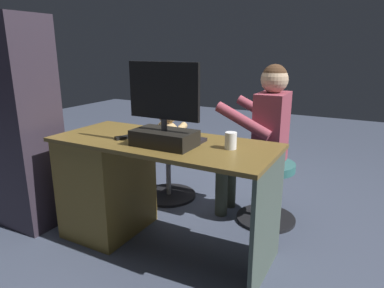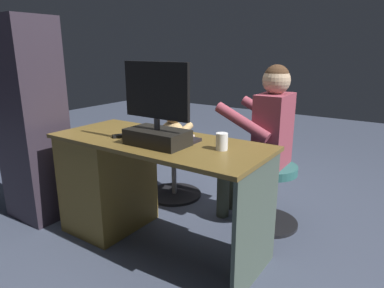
{
  "view_description": "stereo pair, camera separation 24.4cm",
  "coord_description": "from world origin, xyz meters",
  "px_view_note": "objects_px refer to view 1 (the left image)",
  "views": [
    {
      "loc": [
        -1.15,
        2.04,
        1.3
      ],
      "look_at": [
        -0.01,
        -0.08,
        0.63
      ],
      "focal_mm": 31.92,
      "sensor_mm": 36.0,
      "label": 1
    },
    {
      "loc": [
        -1.36,
        1.91,
        1.3
      ],
      "look_at": [
        -0.01,
        -0.08,
        0.63
      ],
      "focal_mm": 31.92,
      "sensor_mm": 36.0,
      "label": 2
    }
  ],
  "objects_px": {
    "desk": "(118,181)",
    "computer_mouse": "(134,132)",
    "keyboard": "(173,138)",
    "office_chair_teddy": "(168,167)",
    "person": "(261,131)",
    "monitor": "(164,122)",
    "teddy_bear": "(168,127)",
    "tv_remote": "(127,137)",
    "cup": "(231,141)",
    "visitor_chair": "(268,186)"
  },
  "relations": [
    {
      "from": "keyboard",
      "to": "person",
      "type": "relative_size",
      "value": 0.35
    },
    {
      "from": "computer_mouse",
      "to": "tv_remote",
      "type": "bearing_deg",
      "value": 99.61
    },
    {
      "from": "monitor",
      "to": "office_chair_teddy",
      "type": "relative_size",
      "value": 1.0
    },
    {
      "from": "desk",
      "to": "computer_mouse",
      "type": "distance_m",
      "value": 0.39
    },
    {
      "from": "tv_remote",
      "to": "person",
      "type": "relative_size",
      "value": 0.13
    },
    {
      "from": "monitor",
      "to": "tv_remote",
      "type": "bearing_deg",
      "value": -4.52
    },
    {
      "from": "office_chair_teddy",
      "to": "cup",
      "type": "bearing_deg",
      "value": 142.3
    },
    {
      "from": "desk",
      "to": "keyboard",
      "type": "relative_size",
      "value": 3.44
    },
    {
      "from": "desk",
      "to": "office_chair_teddy",
      "type": "distance_m",
      "value": 0.7
    },
    {
      "from": "monitor",
      "to": "person",
      "type": "bearing_deg",
      "value": -114.8
    },
    {
      "from": "cup",
      "to": "person",
      "type": "relative_size",
      "value": 0.08
    },
    {
      "from": "keyboard",
      "to": "teddy_bear",
      "type": "bearing_deg",
      "value": -55.46
    },
    {
      "from": "keyboard",
      "to": "person",
      "type": "bearing_deg",
      "value": -122.06
    },
    {
      "from": "keyboard",
      "to": "office_chair_teddy",
      "type": "xyz_separation_m",
      "value": [
        0.44,
        -0.63,
        -0.47
      ]
    },
    {
      "from": "cup",
      "to": "keyboard",
      "type": "bearing_deg",
      "value": -3.58
    },
    {
      "from": "desk",
      "to": "monitor",
      "type": "bearing_deg",
      "value": 169.27
    },
    {
      "from": "keyboard",
      "to": "desk",
      "type": "bearing_deg",
      "value": 8.44
    },
    {
      "from": "office_chair_teddy",
      "to": "tv_remote",
      "type": "bearing_deg",
      "value": 102.61
    },
    {
      "from": "cup",
      "to": "visitor_chair",
      "type": "distance_m",
      "value": 0.82
    },
    {
      "from": "keyboard",
      "to": "cup",
      "type": "height_order",
      "value": "cup"
    },
    {
      "from": "person",
      "to": "keyboard",
      "type": "bearing_deg",
      "value": 57.94
    },
    {
      "from": "desk",
      "to": "teddy_bear",
      "type": "height_order",
      "value": "teddy_bear"
    },
    {
      "from": "office_chair_teddy",
      "to": "person",
      "type": "xyz_separation_m",
      "value": [
        -0.83,
        0.01,
        0.43
      ]
    },
    {
      "from": "cup",
      "to": "teddy_bear",
      "type": "xyz_separation_m",
      "value": [
        0.85,
        -0.67,
        -0.15
      ]
    },
    {
      "from": "monitor",
      "to": "tv_remote",
      "type": "relative_size",
      "value": 3.26
    },
    {
      "from": "computer_mouse",
      "to": "teddy_bear",
      "type": "height_order",
      "value": "teddy_bear"
    },
    {
      "from": "keyboard",
      "to": "cup",
      "type": "bearing_deg",
      "value": 176.42
    },
    {
      "from": "tv_remote",
      "to": "office_chair_teddy",
      "type": "bearing_deg",
      "value": -47.7
    },
    {
      "from": "computer_mouse",
      "to": "visitor_chair",
      "type": "height_order",
      "value": "computer_mouse"
    },
    {
      "from": "teddy_bear",
      "to": "visitor_chair",
      "type": "bearing_deg",
      "value": 178.16
    },
    {
      "from": "tv_remote",
      "to": "person",
      "type": "height_order",
      "value": "person"
    },
    {
      "from": "desk",
      "to": "tv_remote",
      "type": "relative_size",
      "value": 9.63
    },
    {
      "from": "keyboard",
      "to": "person",
      "type": "height_order",
      "value": "person"
    },
    {
      "from": "monitor",
      "to": "teddy_bear",
      "type": "bearing_deg",
      "value": -59.05
    },
    {
      "from": "monitor",
      "to": "cup",
      "type": "xyz_separation_m",
      "value": [
        -0.37,
        -0.12,
        -0.1
      ]
    },
    {
      "from": "monitor",
      "to": "computer_mouse",
      "type": "bearing_deg",
      "value": -20.74
    },
    {
      "from": "computer_mouse",
      "to": "office_chair_teddy",
      "type": "xyz_separation_m",
      "value": [
        0.15,
        -0.66,
        -0.48
      ]
    },
    {
      "from": "tv_remote",
      "to": "desk",
      "type": "bearing_deg",
      "value": 6.99
    },
    {
      "from": "tv_remote",
      "to": "teddy_bear",
      "type": "height_order",
      "value": "teddy_bear"
    },
    {
      "from": "monitor",
      "to": "person",
      "type": "distance_m",
      "value": 0.86
    },
    {
      "from": "teddy_bear",
      "to": "office_chair_teddy",
      "type": "bearing_deg",
      "value": 90.0
    },
    {
      "from": "computer_mouse",
      "to": "desk",
      "type": "bearing_deg",
      "value": 15.38
    },
    {
      "from": "desk",
      "to": "monitor",
      "type": "xyz_separation_m",
      "value": [
        -0.46,
        0.09,
        0.49
      ]
    },
    {
      "from": "desk",
      "to": "teddy_bear",
      "type": "distance_m",
      "value": 0.75
    },
    {
      "from": "tv_remote",
      "to": "visitor_chair",
      "type": "distance_m",
      "value": 1.15
    },
    {
      "from": "desk",
      "to": "computer_mouse",
      "type": "bearing_deg",
      "value": -164.62
    },
    {
      "from": "computer_mouse",
      "to": "tv_remote",
      "type": "distance_m",
      "value": 0.1
    },
    {
      "from": "cup",
      "to": "office_chair_teddy",
      "type": "bearing_deg",
      "value": -37.7
    },
    {
      "from": "office_chair_teddy",
      "to": "person",
      "type": "distance_m",
      "value": 0.94
    },
    {
      "from": "desk",
      "to": "keyboard",
      "type": "xyz_separation_m",
      "value": [
        -0.42,
        -0.06,
        0.36
      ]
    }
  ]
}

